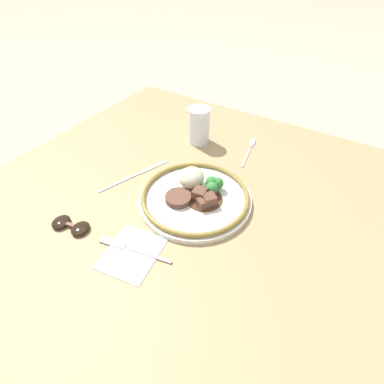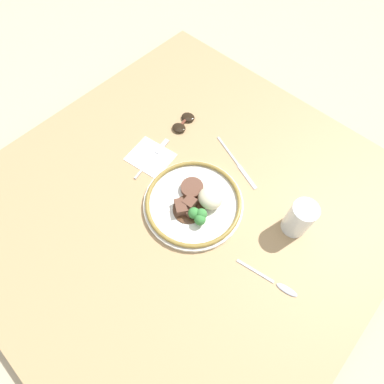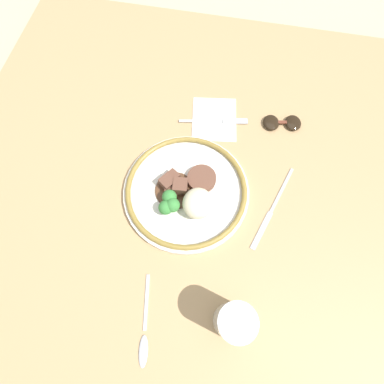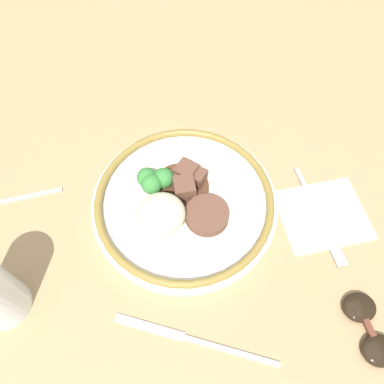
{
  "view_description": "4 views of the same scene",
  "coord_description": "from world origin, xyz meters",
  "px_view_note": "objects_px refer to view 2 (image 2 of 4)",
  "views": [
    {
      "loc": [
        -0.45,
        -0.29,
        0.58
      ],
      "look_at": [
        0.01,
        0.0,
        0.09
      ],
      "focal_mm": 28.0,
      "sensor_mm": 36.0,
      "label": 1
    },
    {
      "loc": [
        0.29,
        -0.28,
        0.83
      ],
      "look_at": [
        0.01,
        0.02,
        0.07
      ],
      "focal_mm": 28.0,
      "sensor_mm": 36.0,
      "label": 2
    },
    {
      "loc": [
        0.28,
        0.07,
        0.69
      ],
      "look_at": [
        0.05,
        0.02,
        0.09
      ],
      "focal_mm": 28.0,
      "sensor_mm": 36.0,
      "label": 3
    },
    {
      "loc": [
        0.04,
        0.29,
        0.57
      ],
      "look_at": [
        0.02,
        0.0,
        0.08
      ],
      "focal_mm": 35.0,
      "sensor_mm": 36.0,
      "label": 4
    }
  ],
  "objects_px": {
    "plate": "(195,202)",
    "juice_glass": "(299,219)",
    "sunglasses": "(184,122)",
    "spoon": "(279,285)",
    "knife": "(237,164)",
    "fork": "(155,154)"
  },
  "relations": [
    {
      "from": "fork",
      "to": "spoon",
      "type": "distance_m",
      "value": 0.53
    },
    {
      "from": "juice_glass",
      "to": "knife",
      "type": "xyz_separation_m",
      "value": [
        -0.25,
        0.06,
        -0.05
      ]
    },
    {
      "from": "knife",
      "to": "spoon",
      "type": "bearing_deg",
      "value": -16.35
    },
    {
      "from": "plate",
      "to": "spoon",
      "type": "relative_size",
      "value": 1.69
    },
    {
      "from": "spoon",
      "to": "sunglasses",
      "type": "distance_m",
      "value": 0.59
    },
    {
      "from": "juice_glass",
      "to": "spoon",
      "type": "relative_size",
      "value": 0.68
    },
    {
      "from": "plate",
      "to": "juice_glass",
      "type": "xyz_separation_m",
      "value": [
        0.25,
        0.14,
        0.04
      ]
    },
    {
      "from": "knife",
      "to": "spoon",
      "type": "distance_m",
      "value": 0.38
    },
    {
      "from": "fork",
      "to": "juice_glass",
      "type": "bearing_deg",
      "value": -89.64
    },
    {
      "from": "juice_glass",
      "to": "plate",
      "type": "bearing_deg",
      "value": -150.8
    },
    {
      "from": "juice_glass",
      "to": "sunglasses",
      "type": "bearing_deg",
      "value": 172.74
    },
    {
      "from": "spoon",
      "to": "sunglasses",
      "type": "xyz_separation_m",
      "value": [
        -0.55,
        0.22,
        0.01
      ]
    },
    {
      "from": "sunglasses",
      "to": "juice_glass",
      "type": "bearing_deg",
      "value": -17.54
    },
    {
      "from": "knife",
      "to": "plate",
      "type": "bearing_deg",
      "value": -71.43
    },
    {
      "from": "juice_glass",
      "to": "knife",
      "type": "distance_m",
      "value": 0.26
    },
    {
      "from": "juice_glass",
      "to": "sunglasses",
      "type": "height_order",
      "value": "juice_glass"
    },
    {
      "from": "juice_glass",
      "to": "knife",
      "type": "height_order",
      "value": "juice_glass"
    },
    {
      "from": "plate",
      "to": "spoon",
      "type": "xyz_separation_m",
      "value": [
        0.31,
        -0.02,
        -0.02
      ]
    },
    {
      "from": "plate",
      "to": "juice_glass",
      "type": "bearing_deg",
      "value": 29.2
    },
    {
      "from": "juice_glass",
      "to": "spoon",
      "type": "bearing_deg",
      "value": -68.2
    },
    {
      "from": "plate",
      "to": "spoon",
      "type": "bearing_deg",
      "value": -3.84
    },
    {
      "from": "spoon",
      "to": "sunglasses",
      "type": "relative_size",
      "value": 1.66
    }
  ]
}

